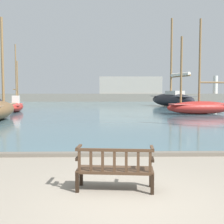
# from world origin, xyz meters

# --- Properties ---
(ground_plane) EXTENTS (160.00, 160.00, 0.00)m
(ground_plane) POSITION_xyz_m (0.00, 0.00, 0.00)
(ground_plane) COLOR gray
(harbor_water) EXTENTS (100.00, 80.00, 0.08)m
(harbor_water) POSITION_xyz_m (0.00, 44.00, 0.04)
(harbor_water) COLOR #476670
(harbor_water) RESTS_ON ground
(quay_edge_kerb) EXTENTS (40.00, 0.30, 0.12)m
(quay_edge_kerb) POSITION_xyz_m (0.00, 3.85, 0.06)
(quay_edge_kerb) COLOR #675F54
(quay_edge_kerb) RESTS_ON ground
(park_bench) EXTENTS (1.64, 0.67, 0.92)m
(park_bench) POSITION_xyz_m (-0.28, 0.67, 0.47)
(park_bench) COLOR black
(park_bench) RESTS_ON ground
(sailboat_centre_channel) EXTENTS (2.25, 5.74, 6.94)m
(sailboat_centre_channel) POSITION_xyz_m (-9.76, 24.20, 0.71)
(sailboat_centre_channel) COLOR maroon
(sailboat_centre_channel) RESTS_ON harbor_water
(sailboat_nearest_port) EXTENTS (5.87, 9.89, 12.19)m
(sailboat_nearest_port) POSITION_xyz_m (8.76, 33.83, 1.22)
(sailboat_nearest_port) COLOR black
(sailboat_nearest_port) RESTS_ON harbor_water
(sailboat_mid_starboard) EXTENTS (6.65, 2.87, 8.58)m
(sailboat_mid_starboard) POSITION_xyz_m (8.18, 20.35, 0.82)
(sailboat_mid_starboard) COLOR maroon
(sailboat_mid_starboard) RESTS_ON harbor_water
(far_breakwater) EXTENTS (57.12, 2.40, 5.76)m
(far_breakwater) POSITION_xyz_m (1.70, 56.75, 1.73)
(far_breakwater) COLOR slate
(far_breakwater) RESTS_ON ground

